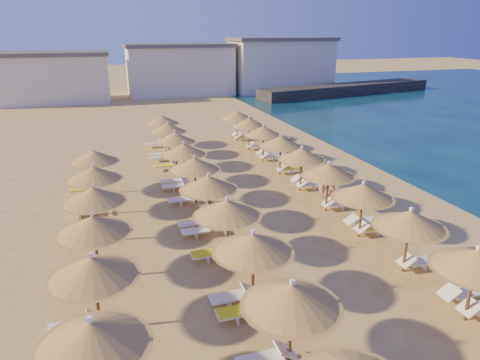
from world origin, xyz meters
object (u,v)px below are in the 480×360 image
object	(u,v)px
jetty	(348,89)
parasol_row_west	(209,184)
parasol_row_east	(329,171)
beachgoer_b	(331,188)
beachgoer_c	(289,149)
beachgoer_a	(322,183)

from	to	relation	value
jetty	parasol_row_west	world-z (taller)	parasol_row_west
parasol_row_east	parasol_row_west	xyz separation A→B (m)	(-6.40, 0.00, 0.00)
parasol_row_east	parasol_row_west	size ratio (longest dim) A/B	1.00
parasol_row_east	beachgoer_b	world-z (taller)	parasol_row_east
jetty	beachgoer_b	xyz separation A→B (m)	(-23.61, -37.42, 0.08)
jetty	parasol_row_west	distance (m)	49.35
parasol_row_east	beachgoer_b	bearing A→B (deg)	50.51
jetty	parasol_row_east	world-z (taller)	parasol_row_east
jetty	beachgoer_c	xyz separation A→B (m)	(-22.66, -29.43, 0.19)
jetty	parasol_row_east	xyz separation A→B (m)	(-24.48, -38.47, 1.49)
parasol_row_east	beachgoer_b	distance (m)	1.96
parasol_row_west	beachgoer_a	world-z (taller)	parasol_row_west
parasol_row_east	parasol_row_west	distance (m)	6.40
jetty	parasol_row_west	bearing A→B (deg)	-140.24
beachgoer_a	parasol_row_east	bearing A→B (deg)	-14.35
parasol_row_east	beachgoer_a	bearing A→B (deg)	70.33
parasol_row_east	beachgoer_c	size ratio (longest dim) A/B	18.48
jetty	beachgoer_c	world-z (taller)	beachgoer_c
jetty	beachgoer_b	distance (m)	44.25
beachgoer_b	beachgoer_a	bearing A→B (deg)	170.37
parasol_row_west	beachgoer_c	size ratio (longest dim) A/B	18.48
jetty	parasol_row_east	bearing A→B (deg)	-133.95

